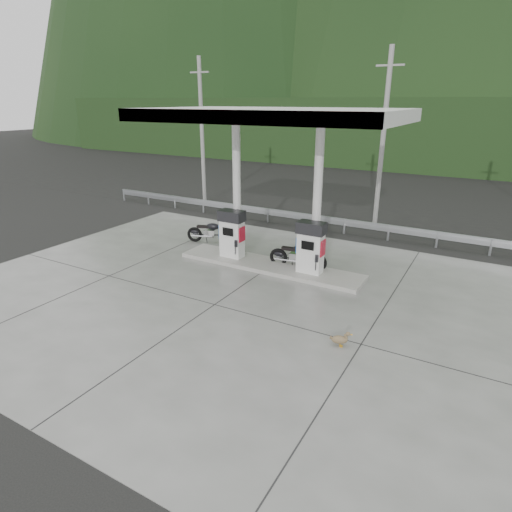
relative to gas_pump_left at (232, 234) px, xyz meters
The scene contains 17 objects.
ground 3.16m from the gas_pump_left, 57.38° to the right, with size 160.00×160.00×0.00m, color black.
forecourt_apron 3.15m from the gas_pump_left, 57.38° to the right, with size 18.00×14.00×0.02m, color slate.
pump_island 1.87m from the gas_pump_left, ahead, with size 7.00×1.40×0.15m, color gray.
gas_pump_left is the anchor object (origin of this frame).
gas_pump_right 3.20m from the gas_pump_left, ahead, with size 0.95×0.55×1.80m, color silver, non-canonical shape.
canopy_column_left 1.65m from the gas_pump_left, 90.00° to the left, with size 0.30×0.30×5.00m, color silver.
canopy_column_right 3.60m from the gas_pump_left, ahead, with size 0.30×0.30×5.00m, color silver.
canopy_roof 4.59m from the gas_pump_left, ahead, with size 8.50×5.00×0.40m, color silver.
guardrail 5.74m from the gas_pump_left, 73.78° to the left, with size 26.00×0.16×1.42m, color #979A9E, non-canonical shape.
road 9.20m from the gas_pump_left, 79.92° to the left, with size 60.00×7.00×0.01m, color black.
utility_pole_a 9.93m from the gas_pump_left, 132.44° to the left, with size 0.22×0.22×8.00m, color gray.
utility_pole_b 8.40m from the gas_pump_left, 62.78° to the left, with size 0.22×0.22×8.00m, color gray.
tree_band 27.61m from the gas_pump_left, 86.67° to the left, with size 80.00×6.00×6.00m, color black.
forested_hills 57.53m from the gas_pump_left, 88.41° to the left, with size 100.00×40.00×140.00m, color black, non-canonical shape.
motorcycle_left 2.47m from the gas_pump_left, 145.30° to the left, with size 1.95×0.62×0.93m, color black, non-canonical shape.
motorcycle_right 2.64m from the gas_pump_left, 10.01° to the left, with size 2.02×0.64×0.96m, color black, non-canonical shape.
duck 6.89m from the gas_pump_left, 34.35° to the right, with size 0.50×0.14×0.36m, color brown, non-canonical shape.
Camera 1 is at (6.82, -10.46, 5.84)m, focal length 30.00 mm.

